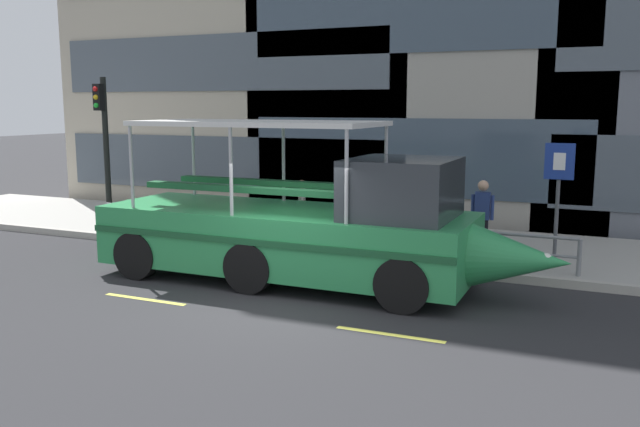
# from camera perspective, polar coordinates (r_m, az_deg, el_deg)

# --- Properties ---
(ground_plane) EXTENTS (120.00, 120.00, 0.00)m
(ground_plane) POSITION_cam_1_polar(r_m,az_deg,el_deg) (12.49, -3.28, -7.50)
(ground_plane) COLOR #2B2B2D
(sidewalk) EXTENTS (32.00, 4.80, 0.18)m
(sidewalk) POSITION_cam_1_polar(r_m,az_deg,el_deg) (17.48, 5.10, -2.34)
(sidewalk) COLOR #A8A59E
(sidewalk) RESTS_ON ground_plane
(curb_edge) EXTENTS (32.00, 0.18, 0.18)m
(curb_edge) POSITION_cam_1_polar(r_m,az_deg,el_deg) (15.20, 2.07, -4.08)
(curb_edge) COLOR #B2ADA3
(curb_edge) RESTS_ON ground_plane
(lane_centreline) EXTENTS (25.80, 0.12, 0.01)m
(lane_centreline) POSITION_cam_1_polar(r_m,az_deg,el_deg) (11.69, -5.40, -8.68)
(lane_centreline) COLOR #DBD64C
(lane_centreline) RESTS_ON ground_plane
(curb_guardrail) EXTENTS (12.19, 0.09, 0.79)m
(curb_guardrail) POSITION_cam_1_polar(r_m,az_deg,el_deg) (15.80, -1.10, -1.27)
(curb_guardrail) COLOR gray
(curb_guardrail) RESTS_ON sidewalk
(traffic_light_pole) EXTENTS (0.24, 0.46, 4.18)m
(traffic_light_pole) POSITION_cam_1_polar(r_m,az_deg,el_deg) (19.52, -18.00, 6.21)
(traffic_light_pole) COLOR black
(traffic_light_pole) RESTS_ON sidewalk
(parking_sign) EXTENTS (0.60, 0.12, 2.64)m
(parking_sign) POSITION_cam_1_polar(r_m,az_deg,el_deg) (14.88, 19.74, 2.44)
(parking_sign) COLOR #4C4F54
(parking_sign) RESTS_ON sidewalk
(leaned_bicycle) EXTENTS (1.74, 0.46, 0.96)m
(leaned_bicycle) POSITION_cam_1_polar(r_m,az_deg,el_deg) (18.63, -13.82, -0.40)
(leaned_bicycle) COLOR black
(leaned_bicycle) RESTS_ON sidewalk
(duck_tour_boat) EXTENTS (9.59, 2.60, 3.28)m
(duck_tour_boat) POSITION_cam_1_polar(r_m,az_deg,el_deg) (13.46, -0.91, -1.38)
(duck_tour_boat) COLOR #2D9351
(duck_tour_boat) RESTS_ON ground_plane
(pedestrian_near_bow) EXTENTS (0.51, 0.24, 1.76)m
(pedestrian_near_bow) POSITION_cam_1_polar(r_m,az_deg,el_deg) (15.38, 13.73, 0.19)
(pedestrian_near_bow) COLOR black
(pedestrian_near_bow) RESTS_ON sidewalk
(pedestrian_mid_left) EXTENTS (0.41, 0.31, 1.63)m
(pedestrian_mid_left) POSITION_cam_1_polar(r_m,az_deg,el_deg) (16.84, 3.09, 0.95)
(pedestrian_mid_left) COLOR black
(pedestrian_mid_left) RESTS_ON sidewalk
(pedestrian_mid_right) EXTENTS (0.27, 0.42, 1.55)m
(pedestrian_mid_right) POSITION_cam_1_polar(r_m,az_deg,el_deg) (16.85, -1.56, 0.80)
(pedestrian_mid_right) COLOR black
(pedestrian_mid_right) RESTS_ON sidewalk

